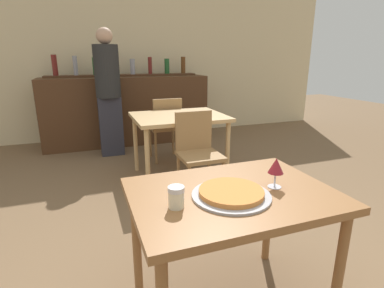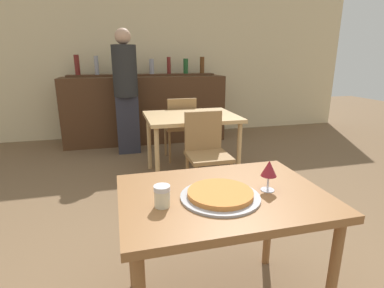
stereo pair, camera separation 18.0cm
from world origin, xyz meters
name	(u,v)px [view 1 (the left image)]	position (x,y,z in m)	size (l,w,h in m)	color
wall_back	(120,56)	(0.00, 4.20, 1.40)	(8.00, 0.05, 2.80)	beige
dining_table_near	(232,207)	(0.00, 0.00, 0.64)	(1.02, 0.73, 0.73)	brown
dining_table_far	(179,122)	(0.35, 1.99, 0.66)	(1.03, 0.83, 0.74)	tan
bar_counter	(127,110)	(0.00, 3.69, 0.54)	(2.60, 0.56, 1.08)	#4C2D19
bar_back_shelf	(123,71)	(-0.01, 3.83, 1.16)	(2.39, 0.24, 0.34)	#4C2D19
chair_far_side_front	(197,148)	(0.35, 1.40, 0.51)	(0.40, 0.40, 0.87)	olive
chair_far_side_back	(166,124)	(0.35, 2.58, 0.51)	(0.40, 0.40, 0.87)	olive
pizza_tray	(231,193)	(-0.03, -0.05, 0.74)	(0.39, 0.39, 0.04)	#A3A3A8
cheese_shaker	(176,197)	(-0.32, -0.06, 0.78)	(0.08, 0.08, 0.10)	beige
person_standing	(108,89)	(-0.32, 3.11, 0.96)	(0.34, 0.34, 1.76)	#2D2D38
wine_glass	(276,167)	(0.23, -0.03, 0.84)	(0.08, 0.08, 0.16)	silver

